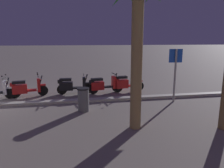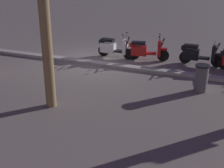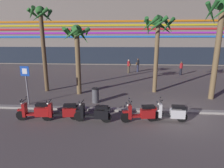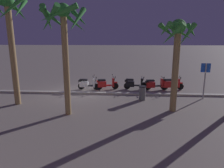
{
  "view_description": "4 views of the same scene",
  "coord_description": "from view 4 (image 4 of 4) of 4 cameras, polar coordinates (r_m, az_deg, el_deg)",
  "views": [
    {
      "loc": [
        -4.29,
        9.57,
        2.8
      ],
      "look_at": [
        -5.61,
        2.33,
        1.24
      ],
      "focal_mm": 33.64,
      "sensor_mm": 36.0,
      "label": 1
    },
    {
      "loc": [
        -5.41,
        11.95,
        4.4
      ],
      "look_at": [
        -2.4,
        4.19,
        0.97
      ],
      "focal_mm": 51.0,
      "sensor_mm": 36.0,
      "label": 2
    },
    {
      "loc": [
        -2.78,
        -9.23,
        3.79
      ],
      "look_at": [
        -3.69,
        3.3,
        0.81
      ],
      "focal_mm": 28.37,
      "sensor_mm": 36.0,
      "label": 3
    },
    {
      "loc": [
        -3.48,
        14.39,
        4.03
      ],
      "look_at": [
        -2.64,
        1.94,
        1.16
      ],
      "focal_mm": 32.26,
      "sensor_mm": 36.0,
      "label": 4
    }
  ],
  "objects": [
    {
      "name": "scooter_red_gap_after_mid",
      "position": [
        16.52,
        16.35,
        -0.04
      ],
      "size": [
        1.77,
        0.56,
        1.17
      ],
      "color": "black",
      "rests_on": "ground"
    },
    {
      "name": "palm_tree_far_corner",
      "position": [
        11.31,
        17.95,
        10.79
      ],
      "size": [
        2.03,
        2.02,
        4.98
      ],
      "color": "olive",
      "rests_on": "ground"
    },
    {
      "name": "palm_tree_near_sign",
      "position": [
        13.37,
        -27.03,
        14.89
      ],
      "size": [
        2.33,
        2.5,
        6.46
      ],
      "color": "olive",
      "rests_on": "ground"
    },
    {
      "name": "scooter_red_mid_front",
      "position": [
        16.19,
        11.83,
        -0.11
      ],
      "size": [
        1.83,
        0.65,
        1.04
      ],
      "color": "black",
      "rests_on": "ground"
    },
    {
      "name": "ground_plane",
      "position": [
        15.34,
        -9.39,
        -2.45
      ],
      "size": [
        200.0,
        200.0,
        0.0
      ],
      "primitive_type": "plane",
      "color": "slate"
    },
    {
      "name": "crossing_sign",
      "position": [
        14.71,
        24.85,
        1.87
      ],
      "size": [
        0.6,
        0.15,
        2.4
      ],
      "color": "#939399",
      "rests_on": "ground"
    },
    {
      "name": "scooter_white_lead_nearest",
      "position": [
        16.1,
        -7.07,
        0.03
      ],
      "size": [
        1.75,
        0.56,
        1.17
      ],
      "color": "black",
      "rests_on": "ground"
    },
    {
      "name": "curb_strip",
      "position": [
        15.14,
        -9.57,
        -2.42
      ],
      "size": [
        60.0,
        0.36,
        0.12
      ],
      "primitive_type": "cube",
      "color": "#ADA89E",
      "rests_on": "ground"
    },
    {
      "name": "litter_bin",
      "position": [
        13.42,
        8.58,
        -2.51
      ],
      "size": [
        0.48,
        0.48,
        0.95
      ],
      "color": "#56565B",
      "rests_on": "ground"
    },
    {
      "name": "scooter_red_far_back",
      "position": [
        16.02,
        -1.86,
        0.04
      ],
      "size": [
        1.8,
        0.66,
        1.17
      ],
      "color": "black",
      "rests_on": "ground"
    },
    {
      "name": "scooter_black_second_in_line",
      "position": [
        16.15,
        6.13,
        0.08
      ],
      "size": [
        1.84,
        0.56,
        1.04
      ],
      "color": "black",
      "rests_on": "ground"
    },
    {
      "name": "palm_tree_mid_walkway",
      "position": [
        10.53,
        -13.45,
        14.44
      ],
      "size": [
        2.53,
        2.49,
        5.67
      ],
      "color": "olive",
      "rests_on": "ground"
    }
  ]
}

